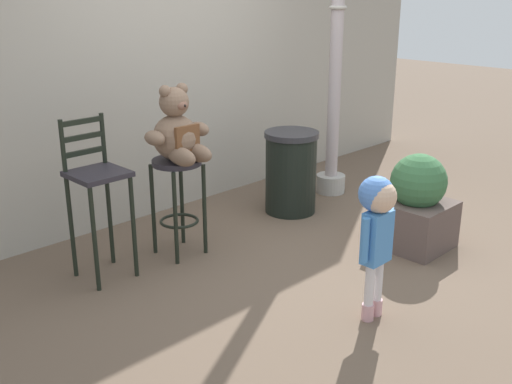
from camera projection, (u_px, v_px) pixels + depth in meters
The scene contains 9 objects.
ground_plane at pixel (303, 257), 4.73m from camera, with size 24.00×24.00×0.00m, color brown.
building_wall at pixel (157, 23), 5.36m from camera, with size 7.34×0.30×3.38m, color #A9A396.
bar_stool_with_teddy at pixel (178, 188), 4.64m from camera, with size 0.37×0.37×0.77m.
teddy_bear at pixel (178, 133), 4.48m from camera, with size 0.53×0.48×0.57m.
child_walking at pixel (377, 218), 3.67m from camera, with size 0.30×0.24×0.94m.
trash_bin at pixel (291, 172), 5.57m from camera, with size 0.49×0.49×0.76m.
lamppost at pixel (335, 66), 5.81m from camera, with size 0.29×0.29×3.14m.
bar_chair_empty at pixel (97, 186), 4.23m from camera, with size 0.37×0.37×1.16m.
planter_with_shrub at pixel (416, 205), 4.82m from camera, with size 0.52×0.52×0.77m.
Camera 1 is at (-3.30, -2.80, 2.02)m, focal length 42.72 mm.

